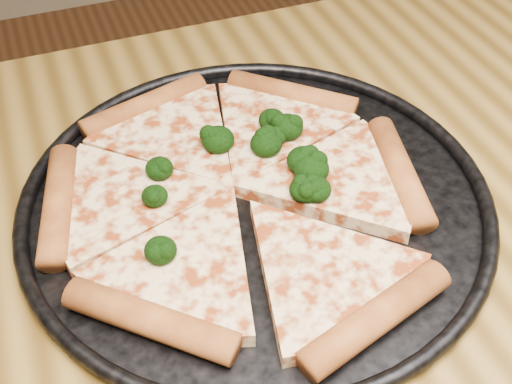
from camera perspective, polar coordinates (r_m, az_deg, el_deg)
name	(u,v)px	position (r m, az deg, el deg)	size (l,w,h in m)	color
dining_table	(346,371)	(0.59, 7.73, -15.08)	(1.20, 0.90, 0.75)	olive
pizza_pan	(256,199)	(0.58, 0.00, -0.58)	(0.41, 0.41, 0.02)	black
pizza	(236,190)	(0.57, -1.71, 0.16)	(0.35, 0.37, 0.03)	#FFDB9C
broccoli_florets	(263,159)	(0.59, 0.63, 2.83)	(0.18, 0.15, 0.02)	black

